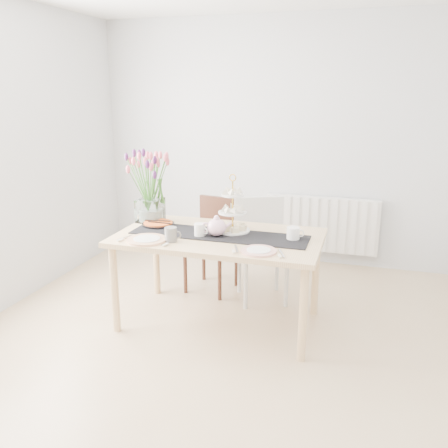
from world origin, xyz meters
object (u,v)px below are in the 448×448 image
(chair_white, at_px, (261,241))
(cake_stand, at_px, (233,217))
(chair_brown, at_px, (215,237))
(teapot, at_px, (217,227))
(plate_left, at_px, (147,240))
(mug_grey, at_px, (171,234))
(plate_right, at_px, (259,251))
(dining_table, at_px, (219,244))
(radiator, at_px, (321,224))
(tulip_vase, at_px, (149,175))
(cream_jug, at_px, (293,233))
(tart_tin, at_px, (158,224))
(mug_white, at_px, (200,230))

(chair_white, bearing_deg, cake_stand, -128.32)
(chair_brown, relative_size, chair_white, 0.95)
(teapot, xyz_separation_m, plate_left, (-0.47, -0.26, -0.07))
(chair_brown, distance_m, plate_left, 1.05)
(mug_grey, height_order, plate_right, mug_grey)
(cake_stand, distance_m, mug_grey, 0.53)
(plate_right, bearing_deg, dining_table, 142.76)
(chair_white, bearing_deg, radiator, 42.31)
(radiator, height_order, tulip_vase, tulip_vase)
(plate_left, bearing_deg, tulip_vase, 112.48)
(chair_brown, height_order, plate_right, chair_brown)
(chair_brown, bearing_deg, plate_right, -47.60)
(teapot, distance_m, mug_grey, 0.36)
(plate_left, bearing_deg, mug_grey, 12.42)
(chair_brown, xyz_separation_m, chair_white, (0.46, -0.08, 0.03))
(cream_jug, relative_size, tart_tin, 0.37)
(mug_white, distance_m, plate_right, 0.57)
(chair_brown, height_order, chair_white, chair_white)
(radiator, xyz_separation_m, mug_grey, (-0.94, -1.89, 0.35))
(dining_table, distance_m, mug_grey, 0.41)
(dining_table, relative_size, chair_white, 1.75)
(radiator, height_order, mug_grey, mug_grey)
(dining_table, bearing_deg, cream_jug, 5.30)
(tart_tin, xyz_separation_m, plate_right, (0.95, -0.40, -0.01))
(cake_stand, height_order, cream_jug, cake_stand)
(cake_stand, height_order, mug_white, cake_stand)
(chair_white, distance_m, tulip_vase, 1.16)
(dining_table, distance_m, cream_jug, 0.59)
(cake_stand, xyz_separation_m, plate_left, (-0.55, -0.41, -0.11))
(mug_grey, relative_size, plate_right, 0.43)
(cake_stand, distance_m, plate_right, 0.53)
(tulip_vase, distance_m, cream_jug, 1.32)
(teapot, relative_size, mug_white, 2.34)
(mug_grey, xyz_separation_m, plate_right, (0.68, -0.04, -0.05))
(radiator, bearing_deg, mug_grey, -116.51)
(radiator, height_order, cake_stand, cake_stand)
(tulip_vase, height_order, plate_right, tulip_vase)
(chair_brown, height_order, teapot, teapot)
(dining_table, bearing_deg, tart_tin, 169.74)
(tulip_vase, relative_size, plate_left, 2.40)
(chair_brown, height_order, mug_white, chair_brown)
(chair_white, height_order, mug_grey, chair_white)
(cake_stand, height_order, plate_left, cake_stand)
(tart_tin, relative_size, plate_left, 0.90)
(mug_grey, xyz_separation_m, mug_white, (0.16, 0.18, -0.00))
(plate_right, bearing_deg, cake_stand, 126.91)
(chair_brown, bearing_deg, chair_white, -0.34)
(plate_left, bearing_deg, tart_tin, 102.49)
(mug_grey, relative_size, mug_white, 1.07)
(cake_stand, bearing_deg, mug_grey, -134.91)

